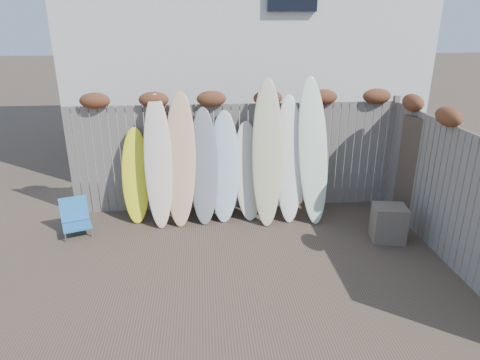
{
  "coord_description": "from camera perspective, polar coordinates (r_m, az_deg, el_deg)",
  "views": [
    {
      "loc": [
        -0.58,
        -5.17,
        3.42
      ],
      "look_at": [
        0.0,
        1.2,
        1.0
      ],
      "focal_mm": 32.0,
      "sensor_mm": 36.0,
      "label": 1
    }
  ],
  "objects": [
    {
      "name": "wooden_crate",
      "position": [
        7.4,
        19.2,
        -5.47
      ],
      "size": [
        0.57,
        0.5,
        0.6
      ],
      "primitive_type": "cube",
      "rotation": [
        0.0,
        0.0,
        -0.16
      ],
      "color": "brown",
      "rests_on": "ground"
    },
    {
      "name": "surfboard_8",
      "position": [
        7.63,
        9.71,
        3.88
      ],
      "size": [
        0.58,
        0.9,
        2.49
      ],
      "primitive_type": "ellipsoid",
      "rotation": [
        -0.31,
        0.0,
        0.06
      ],
      "color": "silver",
      "rests_on": "ground"
    },
    {
      "name": "surfboard_3",
      "position": [
        7.53,
        -4.86,
        1.85
      ],
      "size": [
        0.53,
        0.72,
        1.99
      ],
      "primitive_type": "ellipsoid",
      "rotation": [
        -0.31,
        0.0,
        -0.04
      ],
      "color": "slate",
      "rests_on": "ground"
    },
    {
      "name": "surfboard_6",
      "position": [
        7.46,
        3.65,
        3.7
      ],
      "size": [
        0.61,
        0.91,
        2.48
      ],
      "primitive_type": "ellipsoid",
      "rotation": [
        -0.31,
        0.0,
        -0.1
      ],
      "color": "beige",
      "rests_on": "ground"
    },
    {
      "name": "surfboard_7",
      "position": [
        7.63,
        6.57,
        2.82
      ],
      "size": [
        0.53,
        0.8,
        2.18
      ],
      "primitive_type": "ellipsoid",
      "rotation": [
        -0.31,
        0.0,
        -0.07
      ],
      "color": "white",
      "rests_on": "ground"
    },
    {
      "name": "ground",
      "position": [
        6.23,
        1.02,
        -12.6
      ],
      "size": [
        80.0,
        80.0,
        0.0
      ],
      "primitive_type": "plane",
      "color": "#493A2D"
    },
    {
      "name": "house",
      "position": [
        11.72,
        0.11,
        19.67
      ],
      "size": [
        8.5,
        5.5,
        6.33
      ],
      "color": "silver",
      "rests_on": "ground"
    },
    {
      "name": "surfboard_5",
      "position": [
        7.66,
        1.08,
        1.2
      ],
      "size": [
        0.54,
        0.65,
        1.72
      ],
      "primitive_type": "ellipsoid",
      "rotation": [
        -0.31,
        0.0,
        0.07
      ],
      "color": "silver",
      "rests_on": "ground"
    },
    {
      "name": "surfboard_4",
      "position": [
        7.59,
        -2.14,
        1.8
      ],
      "size": [
        0.6,
        0.74,
        1.92
      ],
      "primitive_type": "ellipsoid",
      "rotation": [
        -0.31,
        0.0,
        -0.1
      ],
      "color": "silver",
      "rests_on": "ground"
    },
    {
      "name": "lattice_panel",
      "position": [
        7.69,
        23.51,
        0.18
      ],
      "size": [
        0.45,
        1.22,
        1.89
      ],
      "primitive_type": "cube",
      "rotation": [
        0.0,
        0.0,
        0.32
      ],
      "color": "#4F3930",
      "rests_on": "ground"
    },
    {
      "name": "surfboard_2",
      "position": [
        7.49,
        -7.98,
        2.75
      ],
      "size": [
        0.61,
        0.85,
        2.27
      ],
      "primitive_type": "ellipsoid",
      "rotation": [
        -0.31,
        0.0,
        -0.1
      ],
      "color": "#E0B16C",
      "rests_on": "ground"
    },
    {
      "name": "surfboard_1",
      "position": [
        7.5,
        -10.86,
        2.45
      ],
      "size": [
        0.52,
        0.81,
        2.23
      ],
      "primitive_type": "ellipsoid",
      "rotation": [
        -0.31,
        0.0,
        0.05
      ],
      "color": "beige",
      "rests_on": "ground"
    },
    {
      "name": "beach_chair",
      "position": [
        7.75,
        -21.09,
        -4.67
      ],
      "size": [
        0.59,
        0.61,
        0.6
      ],
      "color": "#2368B0",
      "rests_on": "ground"
    },
    {
      "name": "back_fence",
      "position": [
        7.91,
        -0.35,
        4.31
      ],
      "size": [
        6.05,
        0.28,
        2.24
      ],
      "color": "slate",
      "rests_on": "ground"
    },
    {
      "name": "right_fence",
      "position": [
        6.88,
        26.48,
        -0.88
      ],
      "size": [
        0.28,
        4.4,
        2.24
      ],
      "color": "slate",
      "rests_on": "ground"
    },
    {
      "name": "surfboard_0",
      "position": [
        7.77,
        -13.74,
        0.59
      ],
      "size": [
        0.49,
        0.6,
        1.65
      ],
      "primitive_type": "ellipsoid",
      "rotation": [
        -0.31,
        0.0,
        -0.01
      ],
      "color": "#FDF91D",
      "rests_on": "ground"
    }
  ]
}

